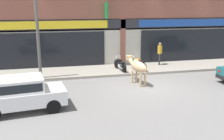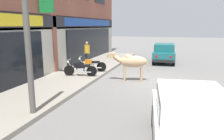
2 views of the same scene
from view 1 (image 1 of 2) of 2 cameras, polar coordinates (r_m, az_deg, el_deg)
name	(u,v)px [view 1 (image 1 of 2)]	position (r m, az deg, el deg)	size (l,w,h in m)	color
ground_plane	(147,86)	(14.64, 7.56, -3.49)	(90.00, 90.00, 0.00)	slate
sidewalk	(128,69)	(17.97, 3.54, 0.19)	(19.00, 2.92, 0.16)	gray
shop_building	(122,8)	(19.09, 2.24, 13.39)	(23.00, 1.40, 8.74)	#8E5142
cow	(138,67)	(14.71, 5.62, 0.71)	(0.89, 2.11, 1.61)	tan
car_0	(22,92)	(11.64, -19.06, -4.65)	(3.75, 2.03, 1.46)	black
motorcycle_0	(120,64)	(17.26, 1.76, 1.22)	(0.55, 1.80, 0.88)	black
motorcycle_1	(139,64)	(17.52, 5.82, 1.34)	(0.65, 1.78, 0.88)	black
pedestrian	(160,51)	(19.04, 10.36, 4.05)	(0.32, 0.46, 1.60)	#2D2D33
utility_pole	(38,35)	(15.67, -15.85, 7.44)	(0.18, 0.18, 5.13)	#595651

